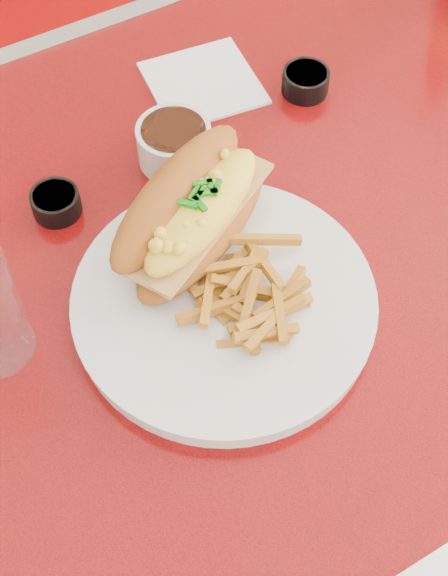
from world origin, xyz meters
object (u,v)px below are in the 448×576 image
diner_table (321,268)px  sauce_cup_left (56,202)px  dinner_plate (224,303)px  fork (270,257)px  gravy_ramekin (174,143)px  sauce_cup_right (306,81)px  booth_bench_far (94,87)px  mac_hoagie (193,211)px

diner_table → sauce_cup_left: size_ratio=21.09×
dinner_plate → fork: (0.07, 0.02, 0.01)m
gravy_ramekin → sauce_cup_right: bearing=5.9°
booth_bench_far → dinner_plate: bearing=-102.3°
diner_table → fork: bearing=-154.6°
gravy_ramekin → sauce_cup_right: gravy_ramekin is taller
mac_hoagie → gravy_ramekin: bearing=42.7°
fork → gravy_ramekin: 0.19m
diner_table → sauce_cup_left: bearing=156.4°
sauce_cup_right → sauce_cup_left: bearing=-176.0°
dinner_plate → sauce_cup_left: sauce_cup_left is taller
booth_bench_far → mac_hoagie: size_ratio=4.93×
diner_table → mac_hoagie: size_ratio=5.05×
mac_hoagie → fork: 0.09m
mac_hoagie → fork: size_ratio=1.63×
booth_bench_far → fork: size_ratio=8.03×
booth_bench_far → fork: 1.01m
booth_bench_far → sauce_cup_right: booth_bench_far is taller
diner_table → dinner_plate: dinner_plate is taller
booth_bench_far → dinner_plate: size_ratio=3.40×
sauce_cup_left → sauce_cup_right: sauce_cup_right is taller
mac_hoagie → sauce_cup_left: size_ratio=4.17×
gravy_ramekin → sauce_cup_right: size_ratio=1.55×
diner_table → booth_bench_far: (0.00, 0.81, -0.32)m
diner_table → fork: size_ratio=8.23×
fork → sauce_cup_left: bearing=10.2°
mac_hoagie → sauce_cup_right: mac_hoagie is taller
sauce_cup_left → dinner_plate: bearing=-65.2°
diner_table → booth_bench_far: bearing=90.0°
fork → sauce_cup_right: size_ratio=2.16×
booth_bench_far → dinner_plate: booth_bench_far is taller
booth_bench_far → mac_hoagie: 0.99m
gravy_ramekin → fork: bearing=-86.7°
diner_table → mac_hoagie: mac_hoagie is taller
diner_table → sauce_cup_right: bearing=69.3°
booth_bench_far → gravy_ramekin: 0.86m
fork → gravy_ramekin: bearing=-27.4°
dinner_plate → sauce_cup_left: (-0.10, 0.21, 0.00)m
diner_table → gravy_ramekin: gravy_ramekin is taller
booth_bench_far → sauce_cup_right: 0.83m
booth_bench_far → gravy_ramekin: booth_bench_far is taller
diner_table → fork: (-0.13, -0.06, 0.18)m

